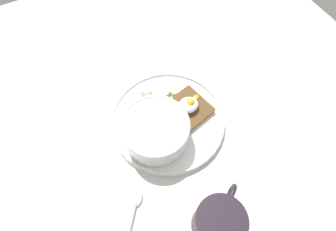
% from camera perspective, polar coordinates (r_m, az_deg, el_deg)
% --- Properties ---
extents(ground_plane, '(1.20, 1.20, 0.02)m').
position_cam_1_polar(ground_plane, '(0.63, 0.00, -1.72)').
color(ground_plane, beige).
rests_on(ground_plane, ground).
extents(plate, '(0.27, 0.27, 0.02)m').
position_cam_1_polar(plate, '(0.61, 0.00, -0.97)').
color(plate, white).
rests_on(plate, ground_plane).
extents(oatmeal_bowl, '(0.14, 0.14, 0.07)m').
position_cam_1_polar(oatmeal_bowl, '(0.56, -2.63, -3.38)').
color(oatmeal_bowl, white).
rests_on(oatmeal_bowl, plate).
extents(toast_slice, '(0.11, 0.11, 0.01)m').
position_cam_1_polar(toast_slice, '(0.62, 4.20, 1.64)').
color(toast_slice, brown).
rests_on(toast_slice, plate).
extents(poached_egg, '(0.06, 0.04, 0.03)m').
position_cam_1_polar(poached_egg, '(0.61, 4.38, 2.59)').
color(poached_egg, white).
rests_on(poached_egg, toast_slice).
extents(banana_slice_front, '(0.04, 0.04, 0.02)m').
position_cam_1_polar(banana_slice_front, '(0.64, -1.09, 5.27)').
color(banana_slice_front, beige).
rests_on(banana_slice_front, plate).
extents(banana_slice_left, '(0.03, 0.03, 0.01)m').
position_cam_1_polar(banana_slice_left, '(0.63, -3.96, 3.16)').
color(banana_slice_left, '#F8E5C1').
rests_on(banana_slice_left, plate).
extents(banana_slice_back, '(0.04, 0.04, 0.01)m').
position_cam_1_polar(banana_slice_back, '(0.65, 1.44, 5.75)').
color(banana_slice_back, beige).
rests_on(banana_slice_back, plate).
extents(banana_slice_right, '(0.04, 0.04, 0.02)m').
position_cam_1_polar(banana_slice_right, '(0.65, -4.88, 5.40)').
color(banana_slice_right, beige).
rests_on(banana_slice_right, plate).
extents(coffee_mug, '(0.11, 0.09, 0.09)m').
position_cam_1_polar(coffee_mug, '(0.52, 10.90, -21.86)').
color(coffee_mug, black).
rests_on(coffee_mug, ground_plane).
extents(spoon, '(0.09, 0.11, 0.01)m').
position_cam_1_polar(spoon, '(0.56, -7.56, -20.11)').
color(spoon, silver).
rests_on(spoon, ground_plane).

